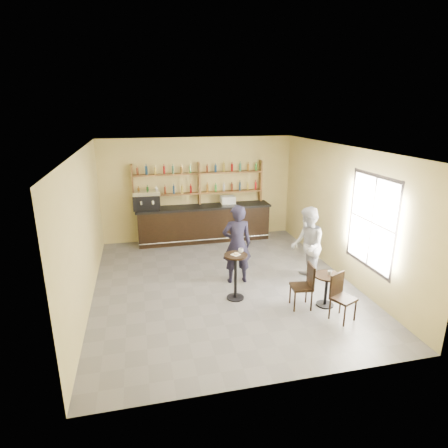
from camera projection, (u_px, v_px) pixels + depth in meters
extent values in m
plane|color=slate|center=(223.00, 284.00, 8.99)|extent=(7.00, 7.00, 0.00)
plane|color=white|center=(223.00, 149.00, 8.04)|extent=(7.00, 7.00, 0.00)
plane|color=#CBBA73|center=(199.00, 189.00, 11.77)|extent=(7.00, 0.00, 7.00)
plane|color=#CBBA73|center=(279.00, 290.00, 5.26)|extent=(7.00, 0.00, 7.00)
plane|color=#CBBA73|center=(85.00, 229.00, 7.87)|extent=(0.00, 7.00, 7.00)
plane|color=#CBBA73|center=(343.00, 212.00, 9.16)|extent=(0.00, 7.00, 7.00)
plane|color=white|center=(372.00, 222.00, 8.01)|extent=(0.00, 2.00, 2.00)
cube|color=white|center=(236.00, 255.00, 8.00)|extent=(0.24, 0.24, 0.00)
torus|color=#BD8E45|center=(236.00, 254.00, 7.99)|extent=(0.15, 0.15, 0.04)
imported|color=white|center=(241.00, 250.00, 8.12)|extent=(0.11, 0.11, 0.09)
imported|color=black|center=(237.00, 244.00, 8.84)|extent=(0.73, 0.50, 1.92)
imported|color=white|center=(330.00, 273.00, 7.81)|extent=(0.12, 0.12, 0.09)
imported|color=#A7A8AD|center=(307.00, 246.00, 8.83)|extent=(0.94, 1.07, 1.86)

